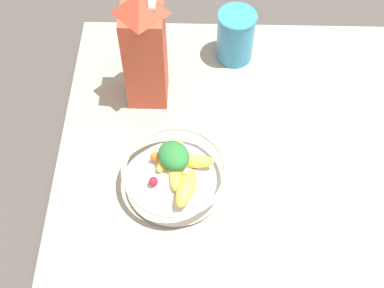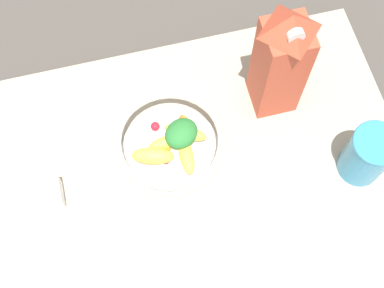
# 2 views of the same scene
# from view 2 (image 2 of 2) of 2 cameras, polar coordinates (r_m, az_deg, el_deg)

# --- Properties ---
(fruit_bowl) EXTENTS (0.20, 0.20, 0.08)m
(fruit_bowl) POSITION_cam_2_polar(r_m,az_deg,el_deg) (1.01, -2.29, 0.03)
(fruit_bowl) COLOR silver
(fruit_bowl) RESTS_ON countertop
(milk_carton) EXTENTS (0.08, 0.08, 0.27)m
(milk_carton) POSITION_cam_2_polar(r_m,az_deg,el_deg) (0.99, 9.45, 8.69)
(milk_carton) COLOR #CC4C33
(milk_carton) RESTS_ON countertop
(drinking_cup) EXTENTS (0.09, 0.09, 0.12)m
(drinking_cup) POSITION_cam_2_polar(r_m,az_deg,el_deg) (1.02, 18.24, -1.06)
(drinking_cup) COLOR #3893C6
(drinking_cup) RESTS_ON countertop
(spice_jar) EXTENTS (0.05, 0.05, 0.04)m
(spice_jar) POSITION_cam_2_polar(r_m,az_deg,el_deg) (1.03, -15.05, -5.27)
(spice_jar) COLOR silver
(spice_jar) RESTS_ON countertop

